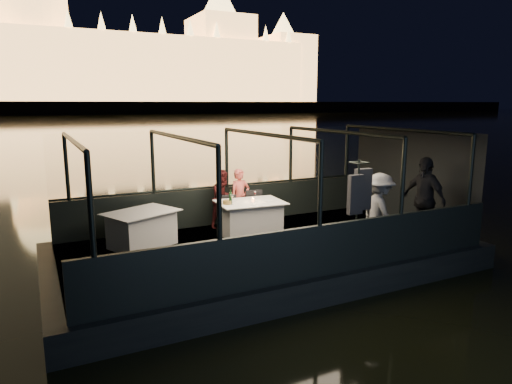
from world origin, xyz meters
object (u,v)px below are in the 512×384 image
person_woman_coral (240,195)px  passenger_stripe (380,209)px  dining_table_aft (142,228)px  wine_bottle (231,197)px  chair_port_left (231,212)px  person_man_maroon (223,197)px  chair_port_right (257,209)px  coat_stand (357,212)px  dining_table_central (250,218)px  passenger_dark (423,201)px

person_woman_coral → passenger_stripe: bearing=-63.3°
dining_table_aft → wine_bottle: (1.86, -0.30, 0.53)m
passenger_stripe → wine_bottle: (-2.35, 2.04, 0.06)m
person_woman_coral → wine_bottle: bearing=-129.5°
dining_table_aft → chair_port_left: (2.09, 0.21, 0.06)m
dining_table_aft → person_man_maroon: person_man_maroon is taller
chair_port_right → person_man_maroon: (-0.70, 0.39, 0.30)m
coat_stand → dining_table_central: bearing=116.7°
chair_port_left → dining_table_aft: bearing=-163.3°
chair_port_left → wine_bottle: wine_bottle is taller
dining_table_central → dining_table_aft: size_ratio=1.04×
chair_port_right → passenger_stripe: bearing=-52.4°
person_woman_coral → passenger_dark: bearing=-46.7°
chair_port_left → person_woman_coral: bearing=53.8°
dining_table_aft → chair_port_right: (2.76, 0.19, 0.06)m
person_man_maroon → person_woman_coral: bearing=-20.2°
chair_port_right → passenger_dark: passenger_dark is taller
person_woman_coral → dining_table_aft: bearing=-171.1°
person_man_maroon → passenger_dark: bearing=-57.1°
dining_table_aft → coat_stand: (3.49, -2.53, 0.51)m
chair_port_right → wine_bottle: (-0.90, -0.49, 0.47)m
passenger_stripe → passenger_dark: bearing=-75.4°
chair_port_left → passenger_stripe: (2.12, -2.55, 0.40)m
person_woman_coral → person_man_maroon: 0.43m
coat_stand → passenger_dark: 2.05m
person_woman_coral → person_man_maroon: (-0.43, 0.02, 0.00)m
passenger_stripe → dining_table_central: bearing=51.3°
dining_table_aft → person_woman_coral: bearing=13.0°
chair_port_left → passenger_stripe: size_ratio=0.52×
dining_table_central → dining_table_aft: bearing=173.7°
passenger_stripe → passenger_dark: passenger_dark is taller
wine_bottle → person_man_maroon: bearing=77.7°
person_man_maroon → passenger_stripe: (2.16, -2.93, 0.10)m
passenger_dark → wine_bottle: bearing=-121.5°
person_woman_coral → wine_bottle: person_woman_coral is taller
dining_table_aft → person_woman_coral: size_ratio=1.01×
coat_stand → dining_table_aft: bearing=144.1°
chair_port_right → dining_table_aft: bearing=-168.3°
person_woman_coral → passenger_stripe: 3.39m
wine_bottle → passenger_dark: bearing=-27.8°
person_man_maroon → passenger_stripe: bearing=-71.6°
chair_port_right → person_man_maroon: bearing=158.5°
chair_port_left → chair_port_right: size_ratio=0.93×
dining_table_central → coat_stand: size_ratio=0.77×
coat_stand → person_man_maroon: coat_stand is taller
coat_stand → person_woman_coral: coat_stand is taller
chair_port_left → wine_bottle: size_ratio=2.57×
dining_table_aft → passenger_dark: passenger_dark is taller
person_man_maroon → passenger_stripe: passenger_stripe is taller
dining_table_aft → person_man_maroon: 2.17m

